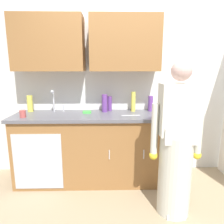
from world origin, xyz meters
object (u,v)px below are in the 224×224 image
Objects in this scene: person_at_sink at (176,152)px; bottle_cleaner_spray at (133,102)px; bottle_water_short at (110,104)px; sponge at (87,112)px; bottle_water_tall at (105,103)px; knife_on_counter at (131,115)px; sink at (55,115)px; bottle_dish_liquid at (150,104)px; bottle_soap at (30,104)px; cup_by_sink at (23,114)px.

person_at_sink is 1.03m from bottle_cleaner_spray.
bottle_water_short reaches higher than sponge.
bottle_water_short is (0.07, 0.07, -0.02)m from bottle_water_tall.
bottle_cleaner_spray reaches higher than bottle_water_tall.
person_at_sink is 0.78m from knife_on_counter.
sink reaches higher than bottle_dish_liquid.
bottle_cleaner_spray reaches higher than bottle_soap.
bottle_water_tall reaches higher than bottle_water_short.
bottle_water_short is 0.42m from knife_on_counter.
sponge is at bearing -169.98° from bottle_cleaner_spray.
cup_by_sink reaches higher than knife_on_counter.
bottle_water_tall is at bearing 131.25° from person_at_sink.
bottle_soap is 1.41m from knife_on_counter.
bottle_dish_liquid is 0.58m from bottle_water_short.
cup_by_sink is 0.38× the size of knife_on_counter.
bottle_soap is 0.35m from cup_by_sink.
bottle_water_short is (-0.58, 0.03, -0.00)m from bottle_dish_liquid.
cup_by_sink is 0.82× the size of sponge.
bottle_dish_liquid is at bearing 7.79° from sink.
bottle_water_tall is 2.70× the size of cup_by_sink.
bottle_water_tall is 0.10m from bottle_water_short.
person_at_sink is at bearing -68.67° from bottle_cleaner_spray.
bottle_cleaner_spray is at bearing 72.63° from knife_on_counter.
sponge is (-0.24, -0.08, -0.11)m from bottle_water_tall.
bottle_water_short is 1.15m from cup_by_sink.
bottle_soap is (-1.04, 0.03, -0.01)m from bottle_water_tall.
bottle_water_short is (1.11, 0.04, -0.01)m from bottle_soap.
person_at_sink is 14.73× the size of sponge.
knife_on_counter is at bearing 3.07° from cup_by_sink.
bottle_water_short is at bearing 45.05° from bottle_water_tall.
bottle_soap reaches higher than bottle_dish_liquid.
knife_on_counter is at bearing -5.79° from sink.
bottle_dish_liquid is 0.78× the size of bottle_cleaner_spray.
bottle_dish_liquid reaches higher than knife_on_counter.
bottle_water_tall is 0.65m from bottle_dish_liquid.
sponge is at bearing 16.45° from cup_by_sink.
bottle_water_tall is at bearing 18.66° from sponge.
bottle_cleaner_spray is (-0.35, 0.89, 0.39)m from person_at_sink.
bottle_soap reaches higher than cup_by_sink.
bottle_cleaner_spray is at bearing -177.19° from bottle_dish_liquid.
knife_on_counter is (0.34, -0.24, -0.12)m from bottle_water_tall.
sink is 0.43m from bottle_soap.
bottle_cleaner_spray is at bearing 10.02° from sponge.
sponge is (-0.89, -0.13, -0.09)m from bottle_dish_liquid.
knife_on_counter is at bearing -15.18° from sponge.
bottle_soap is 0.95× the size of knife_on_counter.
person_at_sink reaches higher than bottle_dish_liquid.
sink is at bearing 153.07° from person_at_sink.
bottle_water_short is at bearing 1.94° from bottle_soap.
bottle_dish_liquid is at bearing 38.22° from knife_on_counter.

